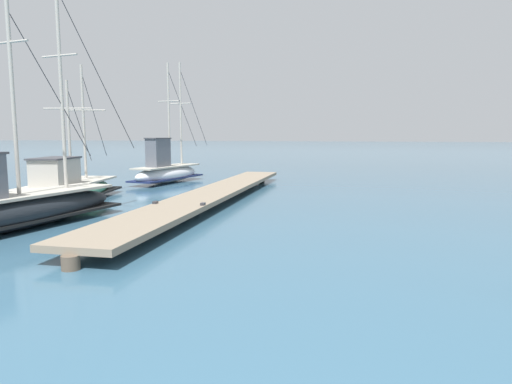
{
  "coord_description": "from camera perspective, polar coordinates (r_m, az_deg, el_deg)",
  "views": [
    {
      "loc": [
        0.24,
        -0.42,
        2.61
      ],
      "look_at": [
        -2.66,
        8.73,
        1.4
      ],
      "focal_mm": 31.43,
      "sensor_mm": 36.0,
      "label": 1
    }
  ],
  "objects": [
    {
      "name": "fishing_boat_0",
      "position": [
        19.19,
        -22.95,
        0.45
      ],
      "size": [
        3.85,
        7.61,
        5.6
      ],
      "color": "#337556",
      "rests_on": "ground"
    },
    {
      "name": "fishing_boat_2",
      "position": [
        25.37,
        -11.35,
        2.76
      ],
      "size": [
        1.98,
        7.34,
        6.77
      ],
      "color": "silver",
      "rests_on": "ground"
    },
    {
      "name": "fishing_boat_1",
      "position": [
        13.95,
        -29.43,
        -1.75
      ],
      "size": [
        2.24,
        9.33,
        7.42
      ],
      "color": "black",
      "rests_on": "ground"
    },
    {
      "name": "floating_dock",
      "position": [
        17.83,
        -5.3,
        -0.08
      ],
      "size": [
        3.5,
        18.9,
        0.53
      ],
      "color": "gray",
      "rests_on": "ground"
    }
  ]
}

